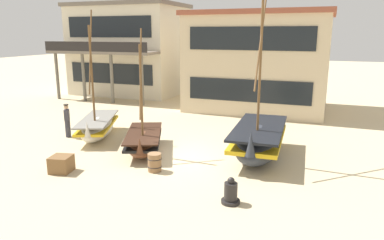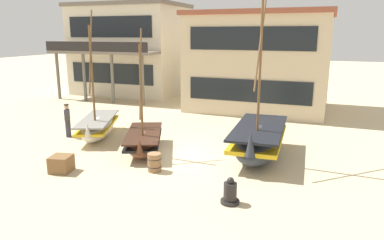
{
  "view_description": "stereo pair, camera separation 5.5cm",
  "coord_description": "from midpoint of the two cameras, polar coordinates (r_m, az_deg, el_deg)",
  "views": [
    {
      "loc": [
        5.49,
        -13.33,
        5.11
      ],
      "look_at": [
        0.0,
        1.0,
        1.4
      ],
      "focal_mm": 33.71,
      "sensor_mm": 36.0,
      "label": 1
    },
    {
      "loc": [
        5.54,
        -13.31,
        5.11
      ],
      "look_at": [
        0.0,
        1.0,
        1.4
      ],
      "focal_mm": 33.71,
      "sensor_mm": 36.0,
      "label": 2
    }
  ],
  "objects": [
    {
      "name": "harbor_building_annex",
      "position": [
        32.02,
        -9.87,
        10.98
      ],
      "size": [
        9.14,
        8.45,
        7.49
      ],
      "color": "beige",
      "rests_on": "ground"
    },
    {
      "name": "fisherman_by_hull",
      "position": [
        19.06,
        -19.21,
        -0.14
      ],
      "size": [
        0.37,
        0.42,
        1.68
      ],
      "color": "#33333D",
      "rests_on": "ground"
    },
    {
      "name": "capstan_winch",
      "position": [
        11.34,
        6.0,
        -11.43
      ],
      "size": [
        0.59,
        0.59,
        0.85
      ],
      "color": "black",
      "rests_on": "ground"
    },
    {
      "name": "fishing_boat_far_right",
      "position": [
        18.66,
        -14.78,
        -0.96
      ],
      "size": [
        2.86,
        4.34,
        6.18
      ],
      "color": "silver",
      "rests_on": "ground"
    },
    {
      "name": "harbor_building_main",
      "position": [
        25.32,
        10.57,
        9.18
      ],
      "size": [
        9.27,
        7.1,
        6.49
      ],
      "color": "beige",
      "rests_on": "ground"
    },
    {
      "name": "ground_plane",
      "position": [
        15.29,
        -1.45,
        -5.93
      ],
      "size": [
        120.0,
        120.0,
        0.0
      ],
      "primitive_type": "plane",
      "color": "#CCB78E"
    },
    {
      "name": "wooden_barrel",
      "position": [
        13.79,
        -6.05,
        -6.68
      ],
      "size": [
        0.56,
        0.56,
        0.7
      ],
      "color": "olive",
      "rests_on": "ground"
    },
    {
      "name": "fishing_boat_near_left",
      "position": [
        16.06,
        -7.73,
        -3.22
      ],
      "size": [
        2.79,
        3.99,
        5.31
      ],
      "color": "brown",
      "rests_on": "ground"
    },
    {
      "name": "fishing_boat_centre_large",
      "position": [
        15.34,
        10.4,
        -3.16
      ],
      "size": [
        2.2,
        4.98,
        7.07
      ],
      "color": "#2D333D",
      "rests_on": "ground"
    },
    {
      "name": "cargo_crate",
      "position": [
        14.54,
        -20.07,
        -6.55
      ],
      "size": [
        0.89,
        0.89,
        0.62
      ],
      "primitive_type": "cube",
      "rotation": [
        0.0,
        0.0,
        0.22
      ],
      "color": "brown",
      "rests_on": "ground"
    }
  ]
}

